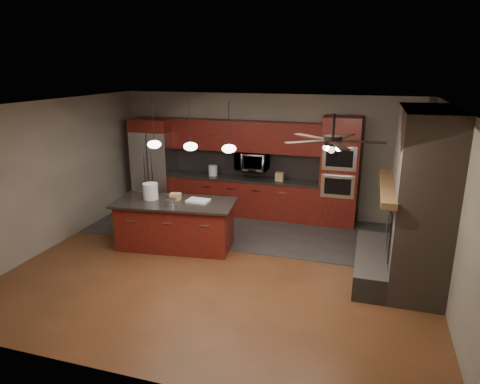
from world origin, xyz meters
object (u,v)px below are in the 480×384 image
(white_bucket, at_px, (151,191))
(paint_tray, at_px, (198,201))
(kitchen_island, at_px, (175,224))
(counter_box, at_px, (280,177))
(refrigerator, at_px, (155,164))
(counter_bucket, at_px, (213,170))
(oven_tower, at_px, (339,172))
(microwave, at_px, (252,161))
(cardboard_box, at_px, (175,196))
(paint_can, at_px, (171,203))

(white_bucket, relative_size, paint_tray, 0.76)
(kitchen_island, height_order, counter_box, counter_box)
(refrigerator, bearing_deg, counter_bucket, 3.13)
(oven_tower, xyz_separation_m, paint_tray, (-2.45, -2.06, -0.25))
(paint_tray, bearing_deg, microwave, 80.42)
(cardboard_box, bearing_deg, refrigerator, 119.90)
(white_bucket, bearing_deg, counter_box, 45.46)
(white_bucket, xyz_separation_m, counter_box, (2.09, 2.12, -0.08))
(white_bucket, height_order, counter_bucket, white_bucket)
(white_bucket, relative_size, cardboard_box, 1.57)
(refrigerator, xyz_separation_m, paint_can, (1.58, -2.37, -0.12))
(counter_bucket, bearing_deg, paint_tray, -77.15)
(microwave, bearing_deg, paint_can, -108.86)
(paint_tray, relative_size, counter_bucket, 1.74)
(refrigerator, bearing_deg, microwave, 3.09)
(counter_bucket, distance_m, counter_box, 1.62)
(refrigerator, distance_m, counter_box, 3.11)
(counter_box, bearing_deg, counter_bucket, -178.05)
(microwave, relative_size, cardboard_box, 3.70)
(microwave, distance_m, cardboard_box, 2.34)
(oven_tower, bearing_deg, white_bucket, -147.43)
(refrigerator, bearing_deg, oven_tower, 0.96)
(paint_can, distance_m, paint_tray, 0.54)
(refrigerator, distance_m, cardboard_box, 2.49)
(oven_tower, xyz_separation_m, counter_bucket, (-2.92, 0.01, -0.17))
(cardboard_box, bearing_deg, microwave, 59.18)
(oven_tower, bearing_deg, cardboard_box, -144.72)
(paint_tray, bearing_deg, white_bucket, -170.74)
(oven_tower, bearing_deg, kitchen_island, -142.75)
(paint_can, distance_m, counter_bucket, 2.45)
(paint_tray, height_order, cardboard_box, cardboard_box)
(cardboard_box, height_order, counter_box, counter_box)
(paint_tray, height_order, counter_box, counter_box)
(oven_tower, relative_size, counter_box, 12.02)
(paint_tray, bearing_deg, counter_bucket, 105.87)
(kitchen_island, relative_size, paint_tray, 5.82)
(counter_box, bearing_deg, refrigerator, -175.71)
(paint_can, bearing_deg, microwave, 71.14)
(kitchen_island, relative_size, counter_bucket, 10.13)
(microwave, bearing_deg, paint_tray, -102.61)
(kitchen_island, bearing_deg, microwave, 61.17)
(oven_tower, relative_size, refrigerator, 1.08)
(refrigerator, bearing_deg, counter_box, 0.57)
(refrigerator, xyz_separation_m, white_bucket, (1.01, -2.09, -0.03))
(refrigerator, relative_size, cardboard_box, 11.13)
(refrigerator, distance_m, white_bucket, 2.33)
(microwave, distance_m, refrigerator, 2.44)
(kitchen_island, xyz_separation_m, counter_bucket, (-0.04, 2.20, 0.55))
(refrigerator, bearing_deg, cardboard_box, -53.25)
(white_bucket, xyz_separation_m, paint_tray, (0.94, 0.10, -0.13))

